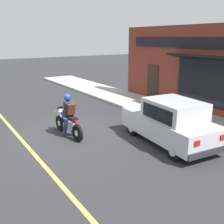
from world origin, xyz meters
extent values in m
plane|color=#2B2B2D|center=(0.00, 0.00, 0.00)|extent=(80.00, 80.00, 0.00)
cube|color=#ADAAA3|center=(5.12, 3.00, 0.07)|extent=(2.60, 22.00, 0.14)
cube|color=#D1C64C|center=(-1.80, 3.00, 0.00)|extent=(0.12, 19.80, 0.01)
cube|color=maroon|center=(6.67, -0.43, 2.10)|extent=(0.50, 10.70, 4.20)
cube|color=black|center=(6.40, -1.77, 1.55)|extent=(0.04, 4.49, 2.10)
cube|color=black|center=(6.41, -1.77, 1.55)|extent=(0.02, 4.71, 2.20)
cube|color=#2D2319|center=(6.40, 2.51, 1.05)|extent=(0.04, 0.90, 2.10)
cube|color=black|center=(6.07, -1.77, 2.75)|extent=(0.81, 5.14, 0.24)
cube|color=black|center=(6.39, -0.43, 3.35)|extent=(0.06, 9.10, 0.50)
cylinder|color=black|center=(-0.21, 0.56, 0.31)|extent=(0.13, 0.62, 0.62)
cylinder|color=silver|center=(-0.21, 0.56, 0.31)|extent=(0.13, 0.22, 0.22)
cylinder|color=black|center=(-0.14, -0.84, 0.31)|extent=(0.13, 0.62, 0.62)
cylinder|color=silver|center=(-0.14, -0.84, 0.31)|extent=(0.13, 0.22, 0.22)
cube|color=silver|center=(-0.17, -0.19, 0.39)|extent=(0.30, 0.41, 0.24)
ellipsoid|color=#1E3899|center=(-0.19, 0.06, 0.80)|extent=(0.33, 0.54, 0.24)
cube|color=black|center=(-0.16, -0.42, 0.76)|extent=(0.29, 0.57, 0.10)
cylinder|color=silver|center=(-0.21, 0.46, 0.62)|extent=(0.09, 0.33, 0.68)
cylinder|color=silver|center=(-0.20, 0.34, 0.91)|extent=(0.56, 0.07, 0.04)
sphere|color=silver|center=(-0.21, 0.51, 0.79)|extent=(0.16, 0.16, 0.16)
cylinder|color=silver|center=(0.01, -0.58, 0.29)|extent=(0.11, 0.55, 0.08)
cube|color=red|center=(-0.14, -0.79, 0.73)|extent=(0.12, 0.07, 0.08)
cylinder|color=#282D4C|center=(-0.35, -0.27, 0.43)|extent=(0.16, 0.36, 0.71)
cylinder|color=#282D4C|center=(0.01, -0.25, 0.43)|extent=(0.16, 0.36, 0.71)
cube|color=#232328|center=(-0.17, -0.24, 1.08)|extent=(0.36, 0.35, 0.57)
cylinder|color=#232328|center=(-0.38, -0.01, 1.12)|extent=(0.12, 0.52, 0.26)
cylinder|color=#232328|center=(0.02, 0.01, 1.12)|extent=(0.12, 0.52, 0.26)
sphere|color=navy|center=(-0.17, -0.18, 1.49)|extent=(0.26, 0.26, 0.26)
cube|color=#4C1E19|center=(-0.16, -0.40, 1.10)|extent=(0.29, 0.25, 0.42)
cylinder|color=black|center=(1.89, -1.41, 0.30)|extent=(0.24, 0.62, 0.60)
cylinder|color=silver|center=(1.89, -1.41, 0.30)|extent=(0.23, 0.35, 0.33)
cylinder|color=black|center=(3.33, -1.57, 0.30)|extent=(0.24, 0.62, 0.60)
cylinder|color=silver|center=(3.33, -1.57, 0.30)|extent=(0.23, 0.35, 0.33)
cylinder|color=black|center=(1.64, -3.80, 0.30)|extent=(0.24, 0.62, 0.60)
cylinder|color=silver|center=(1.64, -3.80, 0.30)|extent=(0.23, 0.35, 0.33)
cylinder|color=black|center=(3.07, -3.95, 0.30)|extent=(0.24, 0.62, 0.60)
cylinder|color=silver|center=(3.07, -3.95, 0.30)|extent=(0.23, 0.35, 0.33)
cube|color=#B7BABF|center=(2.48, -2.68, 0.60)|extent=(2.02, 3.85, 0.70)
cube|color=#B7BABF|center=(2.46, -2.93, 1.24)|extent=(1.63, 2.04, 0.66)
cube|color=black|center=(2.55, -2.07, 1.19)|extent=(1.35, 0.49, 0.51)
cube|color=black|center=(1.74, -2.86, 1.22)|extent=(0.19, 1.51, 0.46)
cube|color=black|center=(3.18, -3.01, 1.22)|extent=(0.19, 1.51, 0.46)
cube|color=silver|center=(2.18, -0.78, 0.72)|extent=(0.24, 0.07, 0.14)
cube|color=red|center=(1.78, -4.48, 0.74)|extent=(0.20, 0.06, 0.16)
cube|color=silver|center=(3.19, -0.89, 0.72)|extent=(0.24, 0.07, 0.14)
cube|color=red|center=(2.79, -4.59, 0.74)|extent=(0.20, 0.06, 0.16)
cube|color=#28282B|center=(2.68, -0.86, 0.35)|extent=(1.61, 0.29, 0.20)
cube|color=#28282B|center=(2.29, -4.50, 0.35)|extent=(1.61, 0.29, 0.20)
cylinder|color=red|center=(4.36, -2.43, 0.22)|extent=(0.24, 0.24, 0.16)
cylinder|color=red|center=(4.36, -2.43, 0.59)|extent=(0.18, 0.18, 0.58)
sphere|color=red|center=(4.36, -2.43, 0.92)|extent=(0.20, 0.20, 0.20)
cylinder|color=red|center=(4.23, -2.43, 0.64)|extent=(0.10, 0.08, 0.08)
cylinder|color=red|center=(4.49, -2.43, 0.64)|extent=(0.10, 0.08, 0.08)
camera|label=1|loc=(-3.96, -8.83, 3.58)|focal=42.00mm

